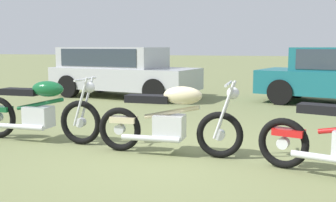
{
  "coord_description": "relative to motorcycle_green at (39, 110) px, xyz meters",
  "views": [
    {
      "loc": [
        1.55,
        -5.03,
        1.45
      ],
      "look_at": [
        -0.35,
        1.23,
        0.56
      ],
      "focal_mm": 42.89,
      "sensor_mm": 36.0,
      "label": 1
    }
  ],
  "objects": [
    {
      "name": "motorcycle_cream",
      "position": [
        2.15,
        -0.15,
        -0.0
      ],
      "size": [
        2.01,
        0.64,
        1.02
      ],
      "rotation": [
        0.0,
        0.0,
        0.03
      ],
      "color": "black",
      "rests_on": "ground"
    },
    {
      "name": "motorcycle_green",
      "position": [
        0.0,
        0.0,
        0.0
      ],
      "size": [
        2.15,
        0.64,
        1.02
      ],
      "rotation": [
        0.0,
        0.0,
        -0.0
      ],
      "color": "black",
      "rests_on": "ground"
    },
    {
      "name": "car_silver",
      "position": [
        -1.08,
        5.49,
        0.35
      ],
      "size": [
        4.42,
        2.36,
        1.43
      ],
      "rotation": [
        0.0,
        0.0,
        -0.16
      ],
      "color": "#B2B5BA",
      "rests_on": "ground"
    },
    {
      "name": "ground_plane",
      "position": [
        2.11,
        -0.2,
        -0.48
      ],
      "size": [
        120.0,
        120.0,
        0.0
      ],
      "primitive_type": "plane",
      "color": "olive"
    }
  ]
}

